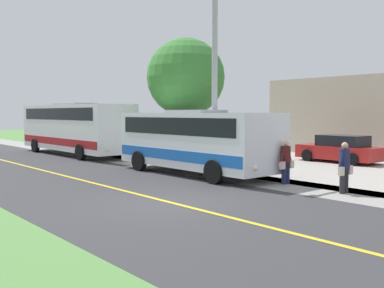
{
  "coord_description": "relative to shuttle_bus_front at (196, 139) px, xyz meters",
  "views": [
    {
      "loc": [
        7.83,
        10.15,
        2.63
      ],
      "look_at": [
        -3.5,
        -3.08,
        1.4
      ],
      "focal_mm": 41.27,
      "sensor_mm": 36.0,
      "label": 1
    }
  ],
  "objects": [
    {
      "name": "pedestrian_with_bags",
      "position": [
        -0.67,
        6.61,
        -0.62
      ],
      "size": [
        0.72,
        0.34,
        1.68
      ],
      "color": "#262628",
      "rests_on": "ground"
    },
    {
      "name": "transit_bus_rear",
      "position": [
        -0.0,
        -11.59,
        0.25
      ],
      "size": [
        2.78,
        10.73,
        3.23
      ],
      "color": "white",
      "rests_on": "ground"
    },
    {
      "name": "parked_car_near",
      "position": [
        -8.82,
        1.58,
        -0.84
      ],
      "size": [
        2.13,
        4.46,
        1.45
      ],
      "color": "#A51E1E",
      "rests_on": "ground"
    },
    {
      "name": "shuttle_bus_front",
      "position": [
        0.0,
        0.0,
        0.0
      ],
      "size": [
        2.77,
        8.1,
        2.76
      ],
      "color": "white",
      "rests_on": "ground"
    },
    {
      "name": "pedestrian_waiting",
      "position": [
        -0.77,
        4.19,
        -0.66
      ],
      "size": [
        0.72,
        0.34,
        1.62
      ],
      "color": "#1E2347",
      "rests_on": "ground"
    },
    {
      "name": "tree_curbside",
      "position": [
        -2.84,
        -4.09,
        3.0
      ],
      "size": [
        4.18,
        4.18,
        6.63
      ],
      "color": "#4C3826",
      "rests_on": "ground"
    },
    {
      "name": "sidewalk",
      "position": [
        -0.64,
        4.07,
        -1.52
      ],
      "size": [
        2.4,
        100.0,
        0.01
      ],
      "primitive_type": "cube",
      "color": "gray",
      "rests_on": "ground"
    },
    {
      "name": "road_surface",
      "position": [
        4.56,
        4.07,
        -1.52
      ],
      "size": [
        8.0,
        100.0,
        0.01
      ],
      "primitive_type": "cube",
      "color": "#333335",
      "rests_on": "ground"
    },
    {
      "name": "street_light_pole",
      "position": [
        -0.33,
        0.7,
        3.3
      ],
      "size": [
        1.97,
        0.24,
        8.82
      ],
      "color": "#9E9EA3",
      "rests_on": "ground"
    },
    {
      "name": "road_centre_line",
      "position": [
        4.56,
        4.07,
        -1.51
      ],
      "size": [
        0.16,
        100.0,
        0.0
      ],
      "primitive_type": "cube",
      "color": "gold",
      "rests_on": "ground"
    },
    {
      "name": "ground_plane",
      "position": [
        4.56,
        4.07,
        -1.52
      ],
      "size": [
        120.0,
        120.0,
        0.0
      ],
      "primitive_type": "plane",
      "color": "#548442"
    }
  ]
}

